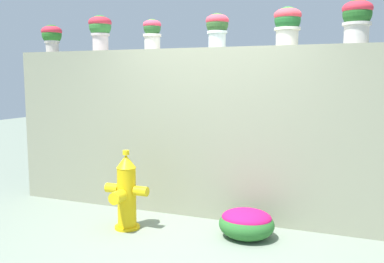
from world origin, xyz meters
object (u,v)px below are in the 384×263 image
potted_plant_2 (152,32)px  flower_bush_left (246,222)px  potted_plant_5 (357,17)px  fire_hydrant (126,193)px  potted_plant_4 (287,23)px  potted_plant_3 (217,27)px  potted_plant_0 (52,35)px  potted_plant_1 (100,29)px

potted_plant_2 → flower_bush_left: (1.41, -0.62, -2.10)m
potted_plant_5 → fire_hydrant: size_ratio=0.52×
potted_plant_4 → potted_plant_5: potted_plant_5 is taller
potted_plant_5 → fire_hydrant: bearing=-159.9°
potted_plant_3 → potted_plant_4: 0.81m
potted_plant_4 → potted_plant_5: 0.73m
potted_plant_2 → flower_bush_left: 2.61m
potted_plant_0 → potted_plant_2: (1.55, 0.01, -0.01)m
potted_plant_2 → potted_plant_3: bearing=-1.1°
potted_plant_5 → potted_plant_1: bearing=179.5°
potted_plant_0 → potted_plant_1: bearing=2.7°
potted_plant_1 → potted_plant_4: size_ratio=1.08×
fire_hydrant → flower_bush_left: fire_hydrant is taller
potted_plant_2 → flower_bush_left: bearing=-23.9°
potted_plant_2 → potted_plant_4: 1.68m
potted_plant_0 → potted_plant_3: bearing=-0.1°
potted_plant_1 → potted_plant_3: size_ratio=1.17×
potted_plant_0 → flower_bush_left: bearing=-11.7°
potted_plant_4 → flower_bush_left: bearing=-111.6°
potted_plant_1 → potted_plant_3: (1.65, -0.04, -0.05)m
potted_plant_5 → flower_bush_left: size_ratio=0.79×
fire_hydrant → flower_bush_left: bearing=9.8°
potted_plant_5 → fire_hydrant: potted_plant_5 is taller
potted_plant_1 → fire_hydrant: 2.29m
flower_bush_left → potted_plant_5: bearing=32.0°
potted_plant_4 → potted_plant_5: bearing=-3.8°
potted_plant_1 → potted_plant_0: bearing=-177.3°
fire_hydrant → potted_plant_5: bearing=20.1°
potted_plant_1 → flower_bush_left: size_ratio=0.80×
potted_plant_0 → potted_plant_1: (0.77, 0.04, 0.06)m
potted_plant_3 → potted_plant_5: (1.54, 0.01, 0.03)m
potted_plant_0 → potted_plant_3: 2.42m
potted_plant_3 → fire_hydrant: bearing=-133.1°
potted_plant_2 → flower_bush_left: potted_plant_2 is taller
potted_plant_3 → potted_plant_5: 1.54m
potted_plant_2 → potted_plant_0: bearing=-179.6°
potted_plant_1 → fire_hydrant: (0.87, -0.88, -1.93)m
potted_plant_3 → potted_plant_2: bearing=178.9°
potted_plant_2 → potted_plant_1: bearing=178.2°
potted_plant_5 → potted_plant_0: bearing=-179.9°
potted_plant_1 → fire_hydrant: potted_plant_1 is taller
potted_plant_2 → potted_plant_5: potted_plant_5 is taller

